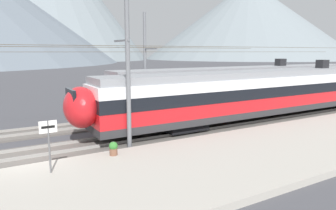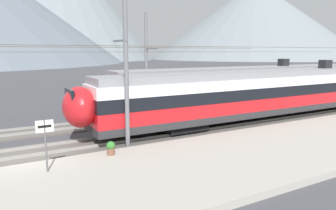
{
  "view_description": "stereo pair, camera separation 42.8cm",
  "coord_description": "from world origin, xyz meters",
  "px_view_note": "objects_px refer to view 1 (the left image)",
  "views": [
    {
      "loc": [
        -1.38,
        -15.23,
        5.25
      ],
      "look_at": [
        9.23,
        2.93,
        1.65
      ],
      "focal_mm": 33.46,
      "sensor_mm": 36.0,
      "label": 1
    },
    {
      "loc": [
        -1.01,
        -15.44,
        5.25
      ],
      "look_at": [
        9.23,
        2.93,
        1.65
      ],
      "focal_mm": 33.46,
      "sensor_mm": 36.0,
      "label": 2
    }
  ],
  "objects_px": {
    "catenary_mast_mid": "(127,71)",
    "platform_sign": "(48,135)",
    "catenary_mast_far_side": "(146,63)",
    "potted_plant_platform_edge": "(113,148)",
    "train_far_track": "(245,84)",
    "train_near_platform": "(279,90)"
  },
  "relations": [
    {
      "from": "catenary_mast_mid",
      "to": "platform_sign",
      "type": "bearing_deg",
      "value": -153.96
    },
    {
      "from": "train_far_track",
      "to": "catenary_mast_mid",
      "type": "distance_m",
      "value": 15.88
    },
    {
      "from": "train_near_platform",
      "to": "potted_plant_platform_edge",
      "type": "bearing_deg",
      "value": -169.03
    },
    {
      "from": "train_near_platform",
      "to": "catenary_mast_mid",
      "type": "relative_size",
      "value": 0.77
    },
    {
      "from": "train_far_track",
      "to": "platform_sign",
      "type": "bearing_deg",
      "value": -155.88
    },
    {
      "from": "catenary_mast_mid",
      "to": "train_near_platform",
      "type": "bearing_deg",
      "value": 6.41
    },
    {
      "from": "train_far_track",
      "to": "potted_plant_platform_edge",
      "type": "distance_m",
      "value": 17.64
    },
    {
      "from": "platform_sign",
      "to": "potted_plant_platform_edge",
      "type": "bearing_deg",
      "value": 14.56
    },
    {
      "from": "potted_plant_platform_edge",
      "to": "train_far_track",
      "type": "bearing_deg",
      "value": 25.82
    },
    {
      "from": "catenary_mast_mid",
      "to": "platform_sign",
      "type": "distance_m",
      "value": 5.44
    },
    {
      "from": "catenary_mast_mid",
      "to": "catenary_mast_far_side",
      "type": "xyz_separation_m",
      "value": [
        5.1,
        8.16,
        0.04
      ]
    },
    {
      "from": "potted_plant_platform_edge",
      "to": "catenary_mast_far_side",
      "type": "bearing_deg",
      "value": 55.74
    },
    {
      "from": "train_far_track",
      "to": "potted_plant_platform_edge",
      "type": "height_order",
      "value": "train_far_track"
    },
    {
      "from": "train_near_platform",
      "to": "train_far_track",
      "type": "height_order",
      "value": "same"
    },
    {
      "from": "catenary_mast_far_side",
      "to": "potted_plant_platform_edge",
      "type": "xyz_separation_m",
      "value": [
        -6.49,
        -9.52,
        -3.63
      ]
    },
    {
      "from": "platform_sign",
      "to": "catenary_mast_mid",
      "type": "bearing_deg",
      "value": 26.04
    },
    {
      "from": "catenary_mast_far_side",
      "to": "platform_sign",
      "type": "height_order",
      "value": "catenary_mast_far_side"
    },
    {
      "from": "catenary_mast_mid",
      "to": "platform_sign",
      "type": "height_order",
      "value": "catenary_mast_mid"
    },
    {
      "from": "train_near_platform",
      "to": "platform_sign",
      "type": "relative_size",
      "value": 14.93
    },
    {
      "from": "catenary_mast_far_side",
      "to": "train_near_platform",
      "type": "bearing_deg",
      "value": -38.37
    },
    {
      "from": "train_near_platform",
      "to": "potted_plant_platform_edge",
      "type": "relative_size",
      "value": 48.58
    },
    {
      "from": "train_near_platform",
      "to": "catenary_mast_far_side",
      "type": "xyz_separation_m",
      "value": [
        -8.39,
        6.64,
        2.07
      ]
    }
  ]
}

